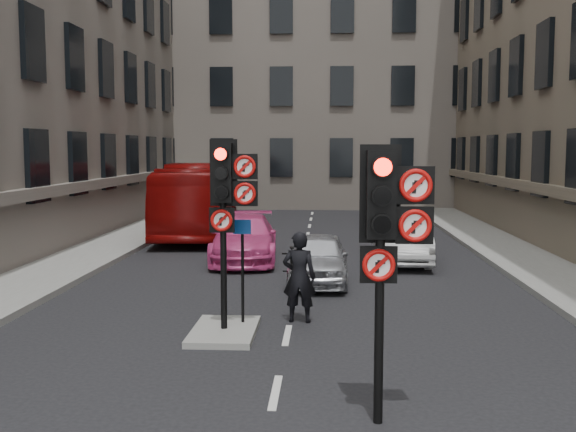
# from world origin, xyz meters

# --- Properties ---
(pavement_left) EXTENTS (3.00, 50.00, 0.16)m
(pavement_left) POSITION_xyz_m (-7.20, 12.00, 0.08)
(pavement_left) COLOR gray
(pavement_left) RESTS_ON ground
(pavement_right) EXTENTS (3.00, 50.00, 0.16)m
(pavement_right) POSITION_xyz_m (7.20, 12.00, 0.08)
(pavement_right) COLOR gray
(pavement_right) RESTS_ON ground
(centre_island) EXTENTS (1.20, 2.00, 0.12)m
(centre_island) POSITION_xyz_m (-1.20, 5.00, 0.06)
(centre_island) COLOR gray
(centre_island) RESTS_ON ground
(building_far) EXTENTS (30.00, 14.00, 20.00)m
(building_far) POSITION_xyz_m (0.00, 38.00, 10.00)
(building_far) COLOR slate
(building_far) RESTS_ON ground
(signal_near) EXTENTS (0.91, 0.40, 3.58)m
(signal_near) POSITION_xyz_m (1.49, 0.99, 2.58)
(signal_near) COLOR black
(signal_near) RESTS_ON ground
(signal_far) EXTENTS (0.91, 0.40, 3.58)m
(signal_far) POSITION_xyz_m (-1.11, 4.99, 2.70)
(signal_far) COLOR black
(signal_far) RESTS_ON centre_island
(car_silver) EXTENTS (1.61, 3.83, 1.30)m
(car_silver) POSITION_xyz_m (0.54, 10.09, 0.65)
(car_silver) COLOR #ACAEB4
(car_silver) RESTS_ON ground
(car_white) EXTENTS (1.87, 4.83, 1.57)m
(car_white) POSITION_xyz_m (3.07, 13.60, 0.78)
(car_white) COLOR silver
(car_white) RESTS_ON ground
(car_pink) EXTENTS (2.31, 5.00, 1.42)m
(car_pink) POSITION_xyz_m (-1.82, 13.42, 0.71)
(car_pink) COLOR #D13D83
(car_pink) RESTS_ON ground
(bus_red) EXTENTS (3.21, 10.64, 2.92)m
(bus_red) POSITION_xyz_m (-4.50, 20.06, 1.46)
(bus_red) COLOR maroon
(bus_red) RESTS_ON ground
(motorcycle) EXTENTS (0.61, 1.80, 1.06)m
(motorcycle) POSITION_xyz_m (-0.11, 9.07, 0.53)
(motorcycle) COLOR black
(motorcycle) RESTS_ON ground
(motorcyclist) EXTENTS (0.71, 0.50, 1.86)m
(motorcyclist) POSITION_xyz_m (0.19, 6.00, 0.93)
(motorcyclist) COLOR black
(motorcyclist) RESTS_ON ground
(info_sign) EXTENTS (0.35, 0.10, 2.03)m
(info_sign) POSITION_xyz_m (-0.90, 5.46, 1.43)
(info_sign) COLOR black
(info_sign) RESTS_ON centre_island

